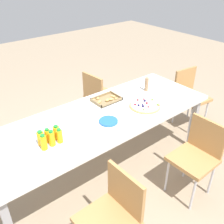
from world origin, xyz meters
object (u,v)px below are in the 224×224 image
at_px(napkin_stack, 136,85).
at_px(cardboard_tube, 147,84).
at_px(chair_near_right, 198,153).
at_px(snack_tray, 106,100).
at_px(party_table, 101,120).
at_px(juice_bottle_0, 44,142).
at_px(plate_stack, 108,121).
at_px(juice_bottle_4, 48,136).
at_px(juice_bottle_5, 56,132).
at_px(juice_bottle_1, 52,138).
at_px(juice_bottle_3, 41,138).
at_px(chair_near_left, 114,212).
at_px(fruit_pizza, 145,106).
at_px(juice_bottle_2, 60,136).
at_px(chair_far_right, 99,95).
at_px(chair_end, 189,93).

xyz_separation_m(napkin_stack, cardboard_tube, (-0.00, -0.18, 0.08)).
relative_size(chair_near_right, snack_tray, 2.68).
bearing_deg(party_table, napkin_stack, 20.80).
distance_m(juice_bottle_0, plate_stack, 0.68).
height_order(juice_bottle_4, juice_bottle_5, same).
bearing_deg(juice_bottle_1, juice_bottle_3, 135.87).
height_order(chair_near_left, juice_bottle_5, juice_bottle_5).
xyz_separation_m(party_table, fruit_pizza, (0.49, -0.15, 0.07)).
relative_size(napkin_stack, cardboard_tube, 0.88).
bearing_deg(fruit_pizza, juice_bottle_2, 178.48).
distance_m(napkin_stack, cardboard_tube, 0.20).
xyz_separation_m(chair_far_right, juice_bottle_5, (-1.10, -0.85, 0.32)).
xyz_separation_m(chair_far_right, fruit_pizza, (-0.07, -0.95, 0.27)).
bearing_deg(juice_bottle_1, juice_bottle_2, -3.14).
bearing_deg(napkin_stack, juice_bottle_5, -165.06).
bearing_deg(cardboard_tube, juice_bottle_1, -170.40).
height_order(juice_bottle_0, juice_bottle_1, juice_bottle_1).
bearing_deg(chair_far_right, chair_near_left, -39.75).
bearing_deg(fruit_pizza, party_table, 162.72).
distance_m(snack_tray, napkin_stack, 0.54).
xyz_separation_m(chair_near_left, juice_bottle_1, (-0.10, 0.72, 0.33)).
height_order(juice_bottle_2, cardboard_tube, cardboard_tube).
distance_m(chair_near_right, juice_bottle_2, 1.36).
distance_m(juice_bottle_1, juice_bottle_4, 0.07).
distance_m(juice_bottle_2, plate_stack, 0.53).
relative_size(juice_bottle_5, snack_tray, 0.43).
distance_m(juice_bottle_0, napkin_stack, 1.54).
relative_size(plate_stack, cardboard_tube, 1.10).
xyz_separation_m(chair_end, snack_tray, (-1.35, 0.19, 0.27)).
bearing_deg(juice_bottle_2, chair_near_right, -32.15).
bearing_deg(napkin_stack, juice_bottle_3, -166.65).
height_order(fruit_pizza, napkin_stack, fruit_pizza).
bearing_deg(juice_bottle_0, napkin_stack, 15.89).
distance_m(chair_end, chair_near_left, 2.28).
height_order(chair_near_right, juice_bottle_0, juice_bottle_0).
distance_m(chair_far_right, plate_stack, 1.13).
relative_size(party_table, juice_bottle_5, 18.70).
height_order(juice_bottle_2, napkin_stack, juice_bottle_2).
bearing_deg(chair_end, juice_bottle_3, 9.01).
height_order(chair_near_left, snack_tray, chair_near_left).
bearing_deg(snack_tray, chair_near_left, -125.65).
bearing_deg(chair_near_right, cardboard_tube, -13.22).
xyz_separation_m(fruit_pizza, napkin_stack, (0.29, 0.45, -0.01)).
bearing_deg(juice_bottle_2, chair_near_left, -87.67).
bearing_deg(napkin_stack, chair_far_right, 113.82).
height_order(chair_near_left, chair_far_right, same).
xyz_separation_m(chair_near_right, juice_bottle_3, (-1.26, 0.77, 0.32)).
height_order(juice_bottle_3, cardboard_tube, cardboard_tube).
height_order(chair_far_right, juice_bottle_0, juice_bottle_0).
bearing_deg(juice_bottle_0, chair_near_right, -28.95).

